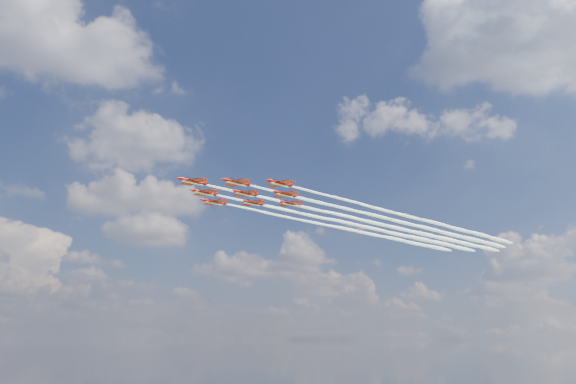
% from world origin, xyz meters
% --- Properties ---
extents(jet_lead, '(144.35, 55.67, 2.50)m').
position_xyz_m(jet_lead, '(51.61, 16.84, 88.26)').
color(jet_lead, '#A60E09').
extents(jet_row2_port, '(144.35, 55.67, 2.50)m').
position_xyz_m(jet_row2_port, '(62.77, 12.92, 88.26)').
color(jet_row2_port, '#A60E09').
extents(jet_row2_starb, '(144.35, 55.67, 2.50)m').
position_xyz_m(jet_row2_starb, '(57.63, 27.03, 88.26)').
color(jet_row2_starb, '#A60E09').
extents(jet_row3_port, '(144.35, 55.67, 2.50)m').
position_xyz_m(jet_row3_port, '(73.93, 8.99, 88.26)').
color(jet_row3_port, '#A60E09').
extents(jet_row3_centre, '(144.35, 55.67, 2.50)m').
position_xyz_m(jet_row3_centre, '(68.79, 23.10, 88.26)').
color(jet_row3_centre, '#A60E09').
extents(jet_row3_starb, '(144.35, 55.67, 2.50)m').
position_xyz_m(jet_row3_starb, '(63.65, 37.22, 88.26)').
color(jet_row3_starb, '#A60E09').
extents(jet_row4_port, '(144.35, 55.67, 2.50)m').
position_xyz_m(jet_row4_port, '(79.95, 19.18, 88.26)').
color(jet_row4_port, '#A60E09').
extents(jet_row4_starb, '(144.35, 55.67, 2.50)m').
position_xyz_m(jet_row4_starb, '(74.81, 33.29, 88.26)').
color(jet_row4_starb, '#A60E09').
extents(jet_tail, '(144.35, 55.67, 2.50)m').
position_xyz_m(jet_tail, '(85.97, 29.37, 88.26)').
color(jet_tail, '#A60E09').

